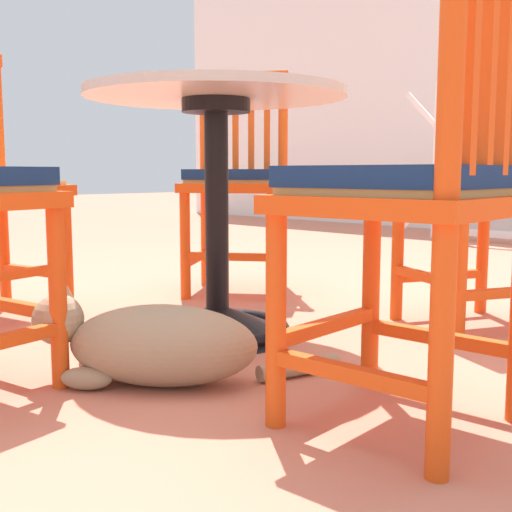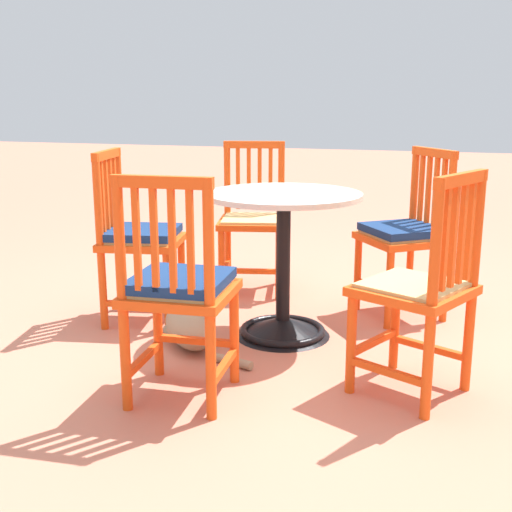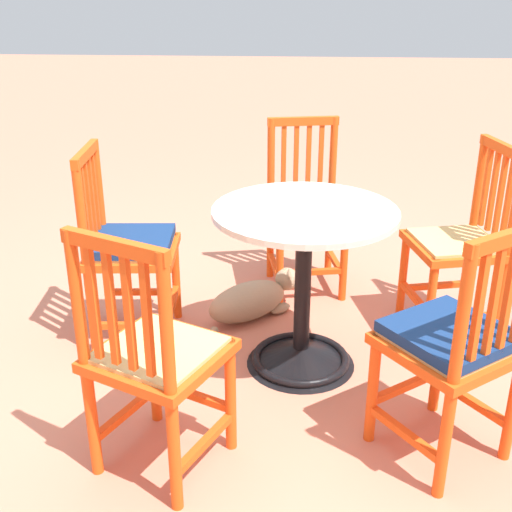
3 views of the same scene
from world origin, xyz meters
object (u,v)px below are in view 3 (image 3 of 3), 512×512
object	(u,v)px
orange_chair_at_corner	(454,345)
orange_chair_near_fence	(461,245)
orange_chair_by_planter	(306,210)
orange_chair_tucked_in	(154,359)
tabby_cat	(254,299)
cafe_table	(302,307)
orange_chair_facing_out	(128,249)

from	to	relation	value
orange_chair_at_corner	orange_chair_near_fence	distance (m)	0.97
orange_chair_by_planter	orange_chair_tucked_in	distance (m)	1.57
orange_chair_at_corner	tabby_cat	xyz separation A→B (m)	(0.75, -0.97, -0.35)
orange_chair_tucked_in	cafe_table	bearing A→B (deg)	-125.48
orange_chair_near_fence	orange_chair_at_corner	bearing A→B (deg)	76.34
cafe_table	orange_chair_facing_out	world-z (taller)	orange_chair_facing_out
orange_chair_by_planter	orange_chair_tucked_in	bearing A→B (deg)	71.27
cafe_table	orange_chair_by_planter	size ratio (longest dim) A/B	0.83
orange_chair_near_fence	orange_chair_tucked_in	bearing A→B (deg)	41.23
orange_chair_near_fence	orange_chair_by_planter	xyz separation A→B (m)	(0.72, -0.41, 0.01)
orange_chair_near_fence	orange_chair_by_planter	size ratio (longest dim) A/B	1.00
orange_chair_by_planter	orange_chair_at_corner	bearing A→B (deg)	110.16
cafe_table	tabby_cat	bearing A→B (deg)	-60.42
cafe_table	orange_chair_by_planter	bearing A→B (deg)	-91.04
orange_chair_by_planter	tabby_cat	bearing A→B (deg)	55.93
orange_chair_at_corner	tabby_cat	bearing A→B (deg)	-52.40
orange_chair_by_planter	orange_chair_tucked_in	world-z (taller)	same
orange_chair_at_corner	orange_chair_near_fence	world-z (taller)	same
orange_chair_near_fence	orange_chair_facing_out	world-z (taller)	same
orange_chair_by_planter	cafe_table	bearing A→B (deg)	88.96
cafe_table	orange_chair_facing_out	xyz separation A→B (m)	(0.80, -0.21, 0.16)
cafe_table	tabby_cat	xyz separation A→B (m)	(0.24, -0.42, -0.19)
orange_chair_by_planter	orange_chair_tucked_in	xyz separation A→B (m)	(0.50, 1.48, -0.01)
orange_chair_by_planter	tabby_cat	distance (m)	0.57
cafe_table	tabby_cat	distance (m)	0.52
orange_chair_at_corner	tabby_cat	distance (m)	1.28
orange_chair_by_planter	tabby_cat	size ratio (longest dim) A/B	1.50
orange_chair_by_planter	orange_chair_tucked_in	size ratio (longest dim) A/B	1.00
tabby_cat	orange_chair_at_corner	bearing A→B (deg)	127.60
orange_chair_tucked_in	tabby_cat	size ratio (longest dim) A/B	1.50
orange_chair_at_corner	tabby_cat	size ratio (longest dim) A/B	1.50
orange_chair_at_corner	orange_chair_facing_out	world-z (taller)	same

